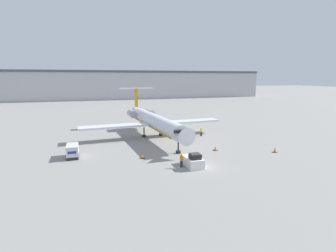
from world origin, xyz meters
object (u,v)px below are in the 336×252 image
at_px(pushback_tug, 193,161).
at_px(worker_near_tug, 181,160).
at_px(airplane_main, 153,121).
at_px(traffic_cone_left, 142,156).
at_px(traffic_cone_right, 215,149).
at_px(worker_by_wing, 201,132).
at_px(traffic_cone_mid, 275,150).
at_px(luggage_cart, 73,151).

xyz_separation_m(pushback_tug, worker_near_tug, (-1.59, 0.10, 0.25)).
distance_m(airplane_main, traffic_cone_left, 14.65).
xyz_separation_m(pushback_tug, traffic_cone_right, (6.68, 6.11, -0.42)).
bearing_deg(worker_by_wing, traffic_cone_right, -102.38).
bearing_deg(traffic_cone_right, worker_by_wing, 77.62).
bearing_deg(traffic_cone_mid, traffic_cone_left, 170.80).
distance_m(traffic_cone_right, traffic_cone_mid, 9.45).
bearing_deg(traffic_cone_left, luggage_cart, 159.75).
bearing_deg(traffic_cone_right, worker_near_tug, -144.02).
bearing_deg(airplane_main, worker_near_tug, -93.08).
bearing_deg(traffic_cone_mid, worker_by_wing, 113.04).
height_order(airplane_main, worker_near_tug, airplane_main).
distance_m(airplane_main, worker_by_wing, 10.14).
relative_size(luggage_cart, worker_near_tug, 1.82).
distance_m(worker_near_tug, traffic_cone_mid, 17.00).
bearing_deg(pushback_tug, luggage_cart, 149.57).
bearing_deg(traffic_cone_right, pushback_tug, -137.57).
xyz_separation_m(luggage_cart, worker_near_tug, (14.12, -9.13, 0.02)).
height_order(pushback_tug, traffic_cone_left, pushback_tug).
relative_size(traffic_cone_left, traffic_cone_mid, 0.81).
xyz_separation_m(airplane_main, pushback_tug, (0.58, -18.92, -2.61)).
relative_size(airplane_main, pushback_tug, 8.12).
distance_m(airplane_main, traffic_cone_mid, 23.26).
height_order(airplane_main, luggage_cart, airplane_main).
xyz_separation_m(worker_by_wing, traffic_cone_right, (-2.35, -10.72, -0.58)).
bearing_deg(traffic_cone_right, airplane_main, 119.55).
bearing_deg(worker_near_tug, airplane_main, 86.92).
bearing_deg(luggage_cart, worker_near_tug, -32.87).
relative_size(airplane_main, traffic_cone_right, 44.47).
height_order(airplane_main, traffic_cone_right, airplane_main).
height_order(pushback_tug, luggage_cart, pushback_tug).
bearing_deg(airplane_main, traffic_cone_right, -60.45).
xyz_separation_m(luggage_cart, worker_by_wing, (24.75, 7.59, -0.08)).
height_order(pushback_tug, traffic_cone_mid, pushback_tug).
height_order(luggage_cart, traffic_cone_mid, luggage_cart).
bearing_deg(pushback_tug, worker_by_wing, 61.76).
distance_m(pushback_tug, traffic_cone_left, 8.04).
bearing_deg(pushback_tug, worker_near_tug, 176.36).
height_order(airplane_main, worker_by_wing, airplane_main).
relative_size(worker_by_wing, traffic_cone_mid, 2.07).
xyz_separation_m(pushback_tug, traffic_cone_mid, (15.27, 2.16, -0.35)).
relative_size(airplane_main, luggage_cart, 8.91).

